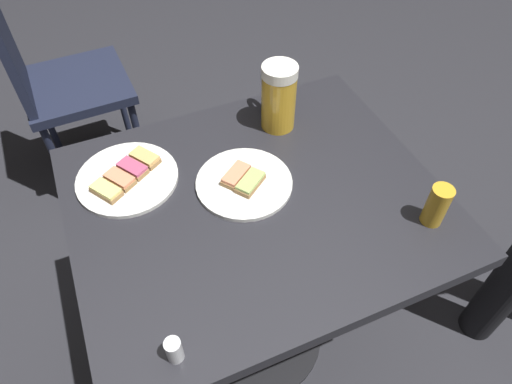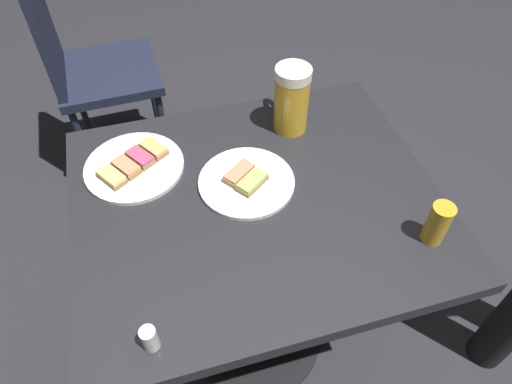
{
  "view_description": "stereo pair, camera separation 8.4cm",
  "coord_description": "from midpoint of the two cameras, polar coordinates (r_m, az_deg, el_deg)",
  "views": [
    {
      "loc": [
        -0.26,
        -0.61,
        1.49
      ],
      "look_at": [
        0.0,
        0.0,
        0.73
      ],
      "focal_mm": 32.05,
      "sensor_mm": 36.0,
      "label": 1
    },
    {
      "loc": [
        -0.18,
        -0.64,
        1.49
      ],
      "look_at": [
        0.0,
        0.0,
        0.73
      ],
      "focal_mm": 32.05,
      "sensor_mm": 36.0,
      "label": 2
    }
  ],
  "objects": [
    {
      "name": "ground_plane",
      "position": [
        1.63,
        -1.54,
        -17.3
      ],
      "size": [
        6.0,
        6.0,
        0.0
      ],
      "primitive_type": "plane",
      "color": "#28282D"
    },
    {
      "name": "cafe_table",
      "position": [
        1.14,
        -2.11,
        -5.83
      ],
      "size": [
        0.82,
        0.69,
        0.71
      ],
      "color": "black",
      "rests_on": "ground_plane"
    },
    {
      "name": "plate_near",
      "position": [
        1.11,
        -17.9,
        1.7
      ],
      "size": [
        0.23,
        0.23,
        0.03
      ],
      "color": "white",
      "rests_on": "cafe_table"
    },
    {
      "name": "plate_far",
      "position": [
        1.05,
        -3.79,
        1.14
      ],
      "size": [
        0.22,
        0.22,
        0.03
      ],
      "color": "white",
      "rests_on": "cafe_table"
    },
    {
      "name": "beer_mug",
      "position": [
        1.15,
        0.62,
        11.79
      ],
      "size": [
        0.09,
        0.15,
        0.18
      ],
      "color": "gold",
      "rests_on": "cafe_table"
    },
    {
      "name": "beer_glass_small",
      "position": [
        1.0,
        19.45,
        -1.71
      ],
      "size": [
        0.05,
        0.05,
        0.1
      ],
      "primitive_type": "cylinder",
      "color": "gold",
      "rests_on": "cafe_table"
    },
    {
      "name": "salt_shaker",
      "position": [
        0.83,
        -13.22,
        -18.83
      ],
      "size": [
        0.03,
        0.03,
        0.06
      ],
      "primitive_type": "cylinder",
      "color": "silver",
      "rests_on": "cafe_table"
    },
    {
      "name": "cafe_chair",
      "position": [
        1.89,
        -25.3,
        13.0
      ],
      "size": [
        0.39,
        0.39,
        0.9
      ],
      "rotation": [
        0.0,
        0.0,
        -1.53
      ],
      "color": "#1E2338",
      "rests_on": "ground_plane"
    }
  ]
}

